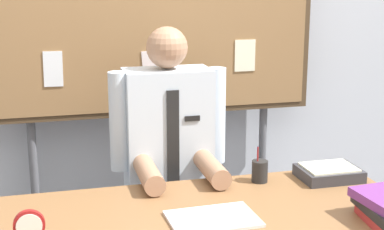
# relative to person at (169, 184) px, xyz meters

# --- Properties ---
(back_wall) EXTENTS (6.40, 0.08, 2.70)m
(back_wall) POSITION_rel_person_xyz_m (-0.00, 0.56, 0.70)
(back_wall) COLOR silver
(back_wall) RESTS_ON ground_plane
(person) EXTENTS (0.55, 0.56, 1.40)m
(person) POSITION_rel_person_xyz_m (0.00, 0.00, 0.00)
(person) COLOR #2D2D33
(person) RESTS_ON ground_plane
(bulletin_board) EXTENTS (1.72, 0.09, 1.89)m
(bulletin_board) POSITION_rel_person_xyz_m (-0.00, 0.36, 0.73)
(bulletin_board) COLOR #4C3823
(bulletin_board) RESTS_ON ground_plane
(open_notebook) EXTENTS (0.33, 0.24, 0.01)m
(open_notebook) POSITION_rel_person_xyz_m (0.02, -0.66, 0.11)
(open_notebook) COLOR silver
(open_notebook) RESTS_ON desk
(desk_clock) EXTENTS (0.11, 0.04, 0.11)m
(desk_clock) POSITION_rel_person_xyz_m (-0.63, -0.66, 0.15)
(desk_clock) COLOR maroon
(desk_clock) RESTS_ON desk
(pen_holder) EXTENTS (0.07, 0.07, 0.16)m
(pen_holder) POSITION_rel_person_xyz_m (0.34, -0.32, 0.15)
(pen_holder) COLOR #262626
(pen_holder) RESTS_ON desk
(paper_tray) EXTENTS (0.26, 0.20, 0.06)m
(paper_tray) POSITION_rel_person_xyz_m (0.65, -0.36, 0.13)
(paper_tray) COLOR #333338
(paper_tray) RESTS_ON desk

